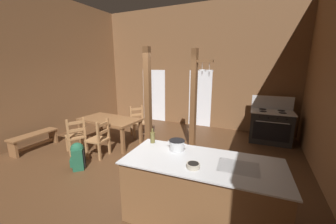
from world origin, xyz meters
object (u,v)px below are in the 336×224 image
ladderback_chair_near_window (138,122)px  mixing_bowl_on_counter (193,166)px  ladderback_chair_at_table_end (99,139)px  backpack (78,155)px  kitchen_island (201,191)px  bench_along_left_wall (34,139)px  dining_table (110,122)px  stockpot_on_counter (177,145)px  stove_range (270,126)px  ladderback_chair_by_post (76,136)px  bottle_tall_on_counter (153,137)px

ladderback_chair_near_window → mixing_bowl_on_counter: (2.80, -2.92, 0.52)m
mixing_bowl_on_counter → ladderback_chair_at_table_end: bearing=156.6°
ladderback_chair_near_window → backpack: size_ratio=1.59×
kitchen_island → backpack: bearing=173.8°
ladderback_chair_near_window → backpack: bearing=-89.8°
kitchen_island → bench_along_left_wall: size_ratio=1.86×
backpack → dining_table: bearing=103.3°
bench_along_left_wall → stockpot_on_counter: bearing=-4.8°
stockpot_on_counter → stove_range: bearing=68.2°
ladderback_chair_by_post → backpack: bearing=-38.9°
ladderback_chair_near_window → kitchen_island: bearing=-43.3°
ladderback_chair_near_window → ladderback_chair_at_table_end: size_ratio=1.00×
stove_range → ladderback_chair_near_window: bearing=-163.1°
stove_range → stockpot_on_counter: bearing=-111.8°
ladderback_chair_at_table_end → bottle_tall_on_counter: (1.90, -0.68, 0.59)m
stove_range → ladderback_chair_by_post: (-4.56, -2.99, -0.03)m
stove_range → ladderback_chair_at_table_end: (-3.86, -2.89, -0.03)m
dining_table → ladderback_chair_near_window: 1.00m
kitchen_island → mixing_bowl_on_counter: size_ratio=12.71×
ladderback_chair_near_window → mixing_bowl_on_counter: mixing_bowl_on_counter is taller
kitchen_island → stove_range: size_ratio=1.68×
backpack → kitchen_island: bearing=-6.2°
ladderback_chair_near_window → ladderback_chair_by_post: (-0.69, -1.81, 0.00)m
dining_table → ladderback_chair_by_post: size_ratio=1.83×
stove_range → bottle_tall_on_counter: bearing=-118.7°
kitchen_island → stove_range: stove_range is taller
ladderback_chair_by_post → bench_along_left_wall: (-1.21, -0.32, -0.15)m
ladderback_chair_at_table_end → mixing_bowl_on_counter: bearing=-23.4°
backpack → bottle_tall_on_counter: bottle_tall_on_counter is taller
stove_range → dining_table: bearing=-153.5°
dining_table → mixing_bowl_on_counter: mixing_bowl_on_counter is taller
ladderback_chair_by_post → ladderback_chair_at_table_end: size_ratio=1.00×
mixing_bowl_on_counter → bench_along_left_wall: bearing=170.5°
stockpot_on_counter → dining_table: bearing=150.1°
kitchen_island → ladderback_chair_by_post: bearing=166.2°
kitchen_island → mixing_bowl_on_counter: (-0.05, -0.24, 0.50)m
stove_range → bench_along_left_wall: size_ratio=1.10×
dining_table → backpack: size_ratio=2.92×
ladderback_chair_at_table_end → stockpot_on_counter: 2.57m
ladderback_chair_by_post → bench_along_left_wall: bearing=-165.0°
bench_along_left_wall → mixing_bowl_on_counter: 4.81m
dining_table → ladderback_chair_near_window: size_ratio=1.83×
kitchen_island → ladderback_chair_at_table_end: ladderback_chair_at_table_end is taller
stockpot_on_counter → backpack: bearing=177.1°
dining_table → ladderback_chair_at_table_end: ladderback_chair_at_table_end is taller
backpack → stockpot_on_counter: (2.39, -0.12, 0.71)m
stove_range → backpack: 5.25m
kitchen_island → ladderback_chair_by_post: ladderback_chair_by_post is taller
dining_table → bottle_tall_on_counter: (2.25, -1.48, 0.39)m
kitchen_island → stove_range: 3.99m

